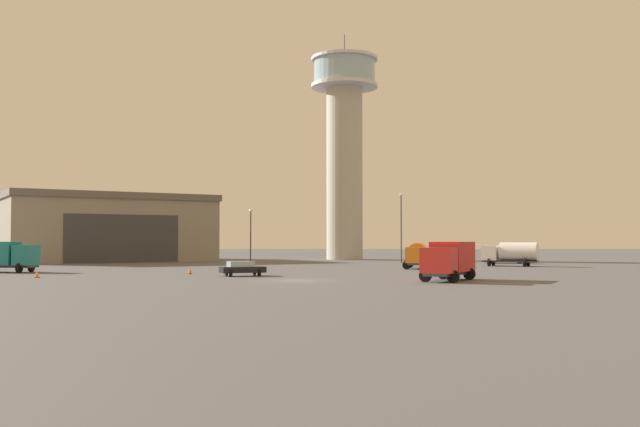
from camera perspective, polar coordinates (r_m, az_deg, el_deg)
ground_plane at (r=58.19m, az=-1.93°, el=-5.44°), size 400.00×400.00×0.00m
control_tower at (r=122.00m, az=1.99°, el=6.07°), size 11.43×11.43×38.73m
hangar at (r=118.00m, az=-16.96°, el=-1.13°), size 37.89×34.51×10.43m
truck_flatbed_green at (r=104.31m, az=14.30°, el=-3.26°), size 6.45×4.66×2.42m
truck_box_teal at (r=80.09m, az=-24.09°, el=-3.09°), size 6.71×3.94×3.15m
truck_fuel_tanker_white at (r=93.04m, az=15.15°, el=-3.09°), size 7.13×5.39×3.04m
truck_fuel_tanker_orange at (r=83.29m, az=7.87°, el=-3.28°), size 4.06×6.90×2.98m
truck_box_red at (r=58.97m, az=10.37°, el=-3.64°), size 5.64×7.44×3.19m
car_black at (r=65.87m, az=-6.30°, el=-4.40°), size 4.42×3.08×1.37m
light_post_west at (r=103.97m, az=6.56°, el=-0.69°), size 0.44×0.44×10.18m
light_post_north at (r=103.03m, az=-5.61°, el=-1.38°), size 0.44×0.44×7.78m
traffic_cone_near_left at (r=70.69m, az=-10.44°, el=-4.54°), size 0.36×0.36×0.70m
traffic_cone_near_right at (r=67.62m, az=-21.85°, el=-4.56°), size 0.36×0.36×0.64m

